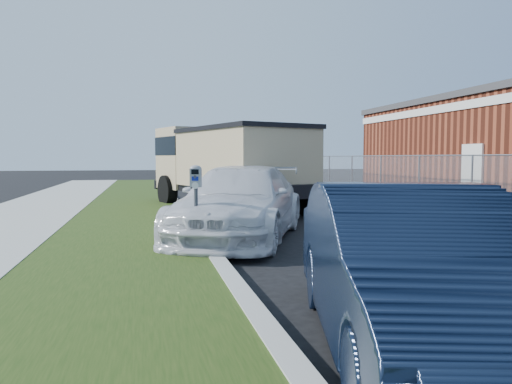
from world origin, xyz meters
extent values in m
plane|color=black|center=(0.00, 0.00, 0.00)|extent=(120.00, 120.00, 0.00)
cube|color=#999991|center=(-2.60, 2.00, 0.07)|extent=(0.25, 50.00, 0.15)
cube|color=#1E380F|center=(-4.20, 2.00, 0.07)|extent=(3.00, 50.00, 0.13)
plane|color=slate|center=(6.00, 7.00, 0.90)|extent=(0.00, 30.00, 30.00)
cylinder|color=gray|center=(6.00, 7.00, 1.80)|extent=(0.04, 30.00, 0.04)
cylinder|color=gray|center=(6.00, 4.00, 0.90)|extent=(0.06, 0.06, 1.80)
cylinder|color=gray|center=(6.00, 7.00, 0.90)|extent=(0.06, 0.06, 1.80)
cylinder|color=gray|center=(6.00, 10.00, 0.90)|extent=(0.06, 0.06, 1.80)
cylinder|color=gray|center=(6.00, 13.00, 0.90)|extent=(0.06, 0.06, 1.80)
cylinder|color=gray|center=(6.00, 16.00, 0.90)|extent=(0.06, 0.06, 1.80)
cylinder|color=gray|center=(6.00, 19.00, 0.90)|extent=(0.06, 0.06, 1.80)
cylinder|color=gray|center=(6.00, 22.00, 0.90)|extent=(0.06, 0.06, 1.80)
cube|color=silver|center=(7.48, 8.00, 3.60)|extent=(0.06, 14.00, 0.30)
cube|color=silver|center=(7.45, 6.00, 1.10)|extent=(0.08, 1.10, 2.20)
cylinder|color=#3F4247|center=(-2.85, -0.71, 0.67)|extent=(0.08, 0.08, 1.06)
cube|color=gray|center=(-2.85, -0.71, 1.38)|extent=(0.22, 0.18, 0.32)
ellipsoid|color=gray|center=(-2.85, -0.71, 1.54)|extent=(0.23, 0.18, 0.12)
cube|color=black|center=(-2.87, -0.78, 1.49)|extent=(0.13, 0.05, 0.09)
cube|color=navy|center=(-2.87, -0.77, 1.37)|extent=(0.11, 0.04, 0.07)
cylinder|color=silver|center=(-2.87, -0.77, 1.26)|extent=(0.11, 0.04, 0.12)
cube|color=#3F4247|center=(-2.87, -0.77, 1.41)|extent=(0.04, 0.02, 0.05)
imported|color=silver|center=(-1.71, 1.12, 0.78)|extent=(4.14, 5.77, 1.55)
imported|color=black|center=(-1.43, -5.44, 0.75)|extent=(2.58, 4.77, 1.49)
cube|color=black|center=(-0.97, 6.78, 0.80)|extent=(4.50, 7.42, 0.38)
cube|color=tan|center=(-1.76, 9.17, 1.70)|extent=(3.07, 2.69, 2.19)
cube|color=black|center=(-1.76, 9.17, 2.14)|extent=(3.11, 2.72, 0.66)
cube|color=tan|center=(-0.69, 5.94, 1.70)|extent=(3.95, 5.20, 1.75)
cube|color=black|center=(-0.69, 5.94, 2.61)|extent=(4.09, 5.34, 0.13)
cube|color=black|center=(-2.09, 10.16, 0.71)|extent=(2.55, 0.99, 0.33)
cylinder|color=black|center=(-2.93, 8.67, 0.55)|extent=(0.68, 1.15, 1.10)
cylinder|color=black|center=(-0.53, 9.46, 0.55)|extent=(0.68, 1.15, 1.10)
cylinder|color=black|center=(-1.99, 5.86, 0.55)|extent=(0.68, 1.15, 1.10)
cylinder|color=black|center=(0.40, 6.65, 0.55)|extent=(0.68, 1.15, 1.10)
cylinder|color=black|center=(-1.37, 3.98, 0.55)|extent=(0.68, 1.15, 1.10)
cylinder|color=black|center=(1.02, 4.78, 0.55)|extent=(0.68, 1.15, 1.10)
camera|label=1|loc=(-3.71, -9.33, 1.74)|focal=35.00mm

